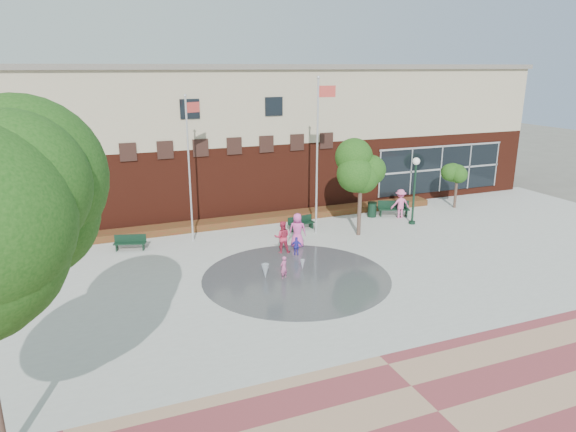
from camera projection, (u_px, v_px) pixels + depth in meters
name	position (u px, v px, depth m)	size (l,w,h in m)	color
ground	(326.00, 305.00, 20.25)	(120.00, 120.00, 0.00)	#666056
plaza_concrete	(288.00, 270.00, 23.81)	(46.00, 18.00, 0.01)	#A8A8A0
paver_band	(438.00, 412.00, 14.02)	(46.00, 6.00, 0.01)	brown
splash_pad	(296.00, 277.00, 22.92)	(8.40, 8.40, 0.01)	#383A3D
library_building	(213.00, 135.00, 34.51)	(44.40, 10.40, 9.20)	#4B1A0F
flower_bed	(241.00, 225.00, 30.58)	(26.00, 1.20, 0.40)	maroon
flagpole_left	(190.00, 162.00, 26.53)	(0.85, 0.42, 7.76)	silver
flagpole_right	(318.00, 149.00, 27.65)	(1.06, 0.20, 8.60)	silver
lamp_right	(415.00, 183.00, 30.00)	(0.42, 0.42, 4.01)	#133020
bench_left	(130.00, 246.00, 26.24)	(1.66, 0.87, 0.80)	#133020
bench_mid	(301.00, 226.00, 29.52)	(1.64, 0.69, 0.80)	#133020
bench_right	(393.00, 212.00, 32.17)	(1.98, 1.27, 0.97)	#133020
trash_can	(372.00, 210.00, 32.01)	(0.58, 0.58, 0.95)	#133020
tree_mid	(361.00, 168.00, 27.63)	(3.10, 3.10, 5.23)	#442F26
tree_small_right	(458.00, 173.00, 33.56)	(1.90, 1.90, 3.25)	#442F26
water_jet_a	(265.00, 279.00, 22.74)	(0.35, 0.35, 0.68)	white
water_jet_b	(302.00, 270.00, 23.74)	(0.22, 0.22, 0.49)	white
child_splash	(284.00, 268.00, 22.66)	(0.39, 0.25, 1.06)	#C3538A
adult_red	(282.00, 237.00, 25.73)	(0.81, 0.63, 1.67)	#CD2E4E
adult_pink	(297.00, 230.00, 26.57)	(0.89, 0.58, 1.82)	#E64FA9
child_blue	(297.00, 247.00, 25.41)	(0.58, 0.24, 0.98)	#3430B7
person_bench	(400.00, 204.00, 31.70)	(1.17, 0.67, 1.81)	pink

